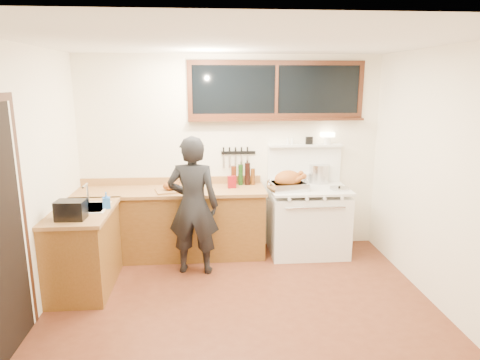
{
  "coord_description": "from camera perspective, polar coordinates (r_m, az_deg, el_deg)",
  "views": [
    {
      "loc": [
        -0.34,
        -3.92,
        2.27
      ],
      "look_at": [
        0.05,
        0.85,
        1.15
      ],
      "focal_mm": 32.0,
      "sensor_mm": 36.0,
      "label": 1
    }
  ],
  "objects": [
    {
      "name": "saucepan",
      "position": [
        5.92,
        8.65,
        0.3
      ],
      "size": [
        0.21,
        0.31,
        0.13
      ],
      "color": "silver",
      "rests_on": "vintage_stove"
    },
    {
      "name": "bottle_cluster",
      "position": [
        5.7,
        0.4,
        0.68
      ],
      "size": [
        0.32,
        0.07,
        0.3
      ],
      "color": "black",
      "rests_on": "counter_back"
    },
    {
      "name": "pitcher",
      "position": [
        5.65,
        -4.5,
        0.06
      ],
      "size": [
        0.12,
        0.12,
        0.18
      ],
      "color": "white",
      "rests_on": "counter_back"
    },
    {
      "name": "room_shell",
      "position": [
        3.98,
        0.27,
        4.23
      ],
      "size": [
        4.1,
        3.6,
        2.65
      ],
      "color": "white",
      "rests_on": "ground"
    },
    {
      "name": "ground_plane",
      "position": [
        4.54,
        0.25,
        -16.93
      ],
      "size": [
        4.0,
        3.5,
        0.02
      ],
      "primitive_type": "cube",
      "color": "#542516"
    },
    {
      "name": "soap_bottle",
      "position": [
        4.89,
        -17.39,
        -2.6
      ],
      "size": [
        0.1,
        0.1,
        0.18
      ],
      "color": "blue",
      "rests_on": "counter_left"
    },
    {
      "name": "knife_strip",
      "position": [
        5.75,
        -0.39,
        3.56
      ],
      "size": [
        0.46,
        0.03,
        0.28
      ],
      "color": "black",
      "rests_on": "room_shell"
    },
    {
      "name": "counter_left",
      "position": [
        5.08,
        -20.1,
        -8.64
      ],
      "size": [
        0.64,
        1.09,
        0.9
      ],
      "color": "brown",
      "rests_on": "ground"
    },
    {
      "name": "coffee_tin",
      "position": [
        5.57,
        -1.1,
        -0.26
      ],
      "size": [
        0.11,
        0.09,
        0.16
      ],
      "color": "maroon",
      "rests_on": "counter_back"
    },
    {
      "name": "pot_lid",
      "position": [
        5.65,
        13.1,
        -1.08
      ],
      "size": [
        0.29,
        0.29,
        0.04
      ],
      "color": "silver",
      "rests_on": "vintage_stove"
    },
    {
      "name": "toaster",
      "position": [
        4.62,
        -21.63,
        -3.74
      ],
      "size": [
        0.29,
        0.21,
        0.2
      ],
      "color": "black",
      "rests_on": "counter_left"
    },
    {
      "name": "vintage_stove",
      "position": [
        5.78,
        9.02,
        -5.16
      ],
      "size": [
        1.02,
        0.74,
        1.59
      ],
      "color": "white",
      "rests_on": "ground"
    },
    {
      "name": "roast_turkey",
      "position": [
        5.49,
        6.46,
        -0.27
      ],
      "size": [
        0.5,
        0.41,
        0.25
      ],
      "color": "silver",
      "rests_on": "vintage_stove"
    },
    {
      "name": "sink_unit",
      "position": [
        5.02,
        -20.01,
        -4.12
      ],
      "size": [
        0.5,
        0.45,
        0.37
      ],
      "color": "white",
      "rests_on": "counter_left"
    },
    {
      "name": "cutting_board",
      "position": [
        5.45,
        -9.16,
        -0.99
      ],
      "size": [
        0.43,
        0.36,
        0.13
      ],
      "color": "#9D6E3E",
      "rests_on": "counter_back"
    },
    {
      "name": "man",
      "position": [
        5.07,
        -6.27,
        -3.42
      ],
      "size": [
        0.66,
        0.48,
        1.66
      ],
      "color": "black",
      "rests_on": "ground"
    },
    {
      "name": "stockpot",
      "position": [
        5.93,
        10.52,
        0.86
      ],
      "size": [
        0.3,
        0.3,
        0.26
      ],
      "color": "silver",
      "rests_on": "vintage_stove"
    },
    {
      "name": "counter_back",
      "position": [
        5.69,
        -9.11,
        -5.62
      ],
      "size": [
        2.44,
        0.64,
        1.0
      ],
      "color": "brown",
      "rests_on": "ground"
    },
    {
      "name": "back_window",
      "position": [
        5.72,
        4.89,
        11.06
      ],
      "size": [
        2.32,
        0.13,
        0.77
      ],
      "color": "black",
      "rests_on": "room_shell"
    }
  ]
}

